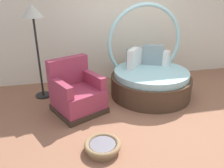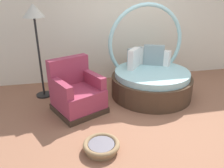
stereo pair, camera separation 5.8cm
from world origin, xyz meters
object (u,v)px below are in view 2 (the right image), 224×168
round_daybed (150,77)px  floor_lamp (35,20)px  red_armchair (77,93)px  pet_basket (101,146)px

round_daybed → floor_lamp: same height
round_daybed → floor_lamp: (-2.18, 0.36, 1.15)m
round_daybed → red_armchair: 1.59m
red_armchair → pet_basket: bearing=-78.7°
red_armchair → round_daybed: bearing=14.1°
red_armchair → floor_lamp: (-0.65, 0.75, 1.20)m
floor_lamp → pet_basket: bearing=-65.7°
round_daybed → pet_basket: round_daybed is taller
round_daybed → pet_basket: 2.08m
pet_basket → floor_lamp: bearing=114.3°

